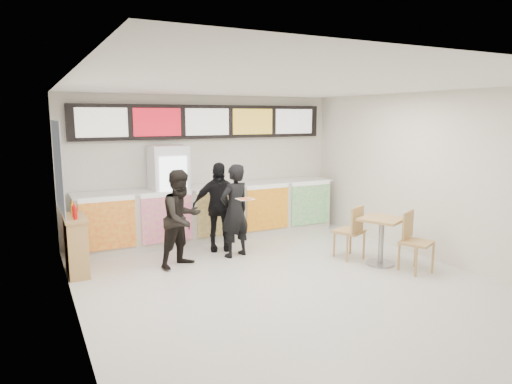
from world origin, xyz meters
TOP-DOWN VIEW (x-y plane):
  - floor at (0.00, 0.00)m, footprint 7.00×7.00m
  - ceiling at (0.00, 0.00)m, footprint 7.00×7.00m
  - wall_back at (0.00, 3.50)m, footprint 6.00×0.00m
  - wall_left at (-3.00, 0.00)m, footprint 0.00×7.00m
  - wall_right at (3.00, 0.00)m, footprint 0.00×7.00m
  - service_counter at (0.00, 3.09)m, footprint 5.56×0.77m
  - menu_board at (0.00, 3.41)m, footprint 5.50×0.14m
  - drinks_fridge at (-0.93, 3.11)m, footprint 0.70×0.67m
  - mirror_panel at (-2.99, 2.45)m, footprint 0.01×2.00m
  - customer_main at (-0.11, 1.76)m, footprint 0.71×0.56m
  - customer_left at (-1.15, 1.67)m, footprint 1.01×0.92m
  - customer_mid at (-0.22, 2.28)m, footprint 1.07×0.66m
  - pizza_slice at (-0.11, 1.31)m, footprint 0.36×0.36m
  - cafe_table at (1.96, 0.16)m, footprint 1.14×1.73m
  - condiment_ledge at (-2.82, 2.07)m, footprint 0.35×0.86m

SIDE VIEW (x-z plane):
  - floor at x=0.00m, z-range 0.00..0.00m
  - condiment_ledge at x=-2.82m, z-range -0.08..1.06m
  - service_counter at x=0.00m, z-range 0.00..1.14m
  - cafe_table at x=1.96m, z-range 0.08..1.07m
  - customer_left at x=-1.15m, z-range 0.00..1.68m
  - customer_mid at x=-0.22m, z-range 0.00..1.71m
  - customer_main at x=-0.11m, z-range 0.00..1.72m
  - drinks_fridge at x=-0.93m, z-range 0.00..2.00m
  - pizza_slice at x=-0.11m, z-range 1.15..1.17m
  - wall_back at x=0.00m, z-range -1.50..4.50m
  - wall_left at x=-3.00m, z-range -2.00..5.00m
  - wall_right at x=3.00m, z-range -2.00..5.00m
  - mirror_panel at x=-2.99m, z-range 1.00..2.50m
  - menu_board at x=0.00m, z-range 2.10..2.80m
  - ceiling at x=0.00m, z-range 3.00..3.00m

